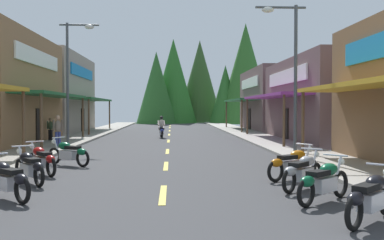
{
  "coord_description": "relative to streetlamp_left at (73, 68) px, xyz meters",
  "views": [
    {
      "loc": [
        0.22,
        -1.77,
        2.1
      ],
      "look_at": [
        1.91,
        34.51,
        1.13
      ],
      "focal_mm": 40.45,
      "sensor_mm": 36.0,
      "label": 1
    }
  ],
  "objects": [
    {
      "name": "ground",
      "position": [
        5.01,
        1.33,
        -4.32
      ],
      "size": [
        9.82,
        75.56,
        0.1
      ],
      "primitive_type": "cube",
      "color": "#38383A"
    },
    {
      "name": "sidewalk_left",
      "position": [
        -1.26,
        1.33,
        -4.21
      ],
      "size": [
        2.74,
        75.56,
        0.12
      ],
      "primitive_type": "cube",
      "color": "gray",
      "rests_on": "ground"
    },
    {
      "name": "sidewalk_right",
      "position": [
        11.29,
        1.33,
        -4.21
      ],
      "size": [
        2.74,
        75.56,
        0.12
      ],
      "primitive_type": "cube",
      "color": "#9E9991",
      "rests_on": "ground"
    },
    {
      "name": "centerline_dashes",
      "position": [
        5.01,
        4.96,
        -4.26
      ],
      "size": [
        0.16,
        51.18,
        0.01
      ],
      "color": "#E0C64C",
      "rests_on": "ground"
    },
    {
      "name": "storefront_left_far",
      "position": [
        -6.08,
        15.11,
        -0.9
      ],
      "size": [
        8.76,
        12.49,
        6.75
      ],
      "color": "gray",
      "rests_on": "ground"
    },
    {
      "name": "storefront_right_middle",
      "position": [
        15.97,
        4.48,
        -1.61
      ],
      "size": [
        8.49,
        12.63,
        5.31
      ],
      "color": "brown",
      "rests_on": "ground"
    },
    {
      "name": "storefront_right_far",
      "position": [
        15.83,
        17.67,
        -1.37
      ],
      "size": [
        8.2,
        11.77,
        5.81
      ],
      "color": "brown",
      "rests_on": "ground"
    },
    {
      "name": "streetlamp_left",
      "position": [
        0.0,
        0.0,
        0.0
      ],
      "size": [
        2.07,
        0.3,
        6.62
      ],
      "color": "#474C51",
      "rests_on": "ground"
    },
    {
      "name": "streetlamp_right",
      "position": [
        10.02,
        -5.62,
        -0.16
      ],
      "size": [
        2.07,
        0.3,
        6.34
      ],
      "color": "#474C51",
      "rests_on": "ground"
    },
    {
      "name": "motorcycle_parked_right_0",
      "position": [
        8.86,
        -15.54,
        -3.78
      ],
      "size": [
        1.62,
        1.55,
        1.04
      ],
      "rotation": [
        0.0,
        0.0,
        0.76
      ],
      "color": "black",
      "rests_on": "ground"
    },
    {
      "name": "motorcycle_parked_right_1",
      "position": [
        8.6,
        -13.8,
        -3.78
      ],
      "size": [
        1.68,
        1.48,
        1.04
      ],
      "rotation": [
        0.0,
        0.0,
        0.72
      ],
      "color": "black",
      "rests_on": "ground"
    },
    {
      "name": "motorcycle_parked_right_2",
      "position": [
        8.6,
        -12.28,
        -3.78
      ],
      "size": [
        1.54,
        1.63,
        1.04
      ],
      "rotation": [
        0.0,
        0.0,
        0.81
      ],
      "color": "black",
      "rests_on": "ground"
    },
    {
      "name": "motorcycle_parked_right_3",
      "position": [
        8.77,
        -10.72,
        -3.78
      ],
      "size": [
        1.84,
        1.27,
        1.04
      ],
      "rotation": [
        0.0,
        0.0,
        0.59
      ],
      "color": "black",
      "rests_on": "ground"
    },
    {
      "name": "motorcycle_parked_left_1",
      "position": [
        1.45,
        -13.2,
        -3.78
      ],
      "size": [
        1.63,
        1.54,
        1.04
      ],
      "rotation": [
        0.0,
        0.0,
        2.39
      ],
      "color": "black",
      "rests_on": "ground"
    },
    {
      "name": "motorcycle_parked_left_2",
      "position": [
        1.27,
        -11.06,
        -3.78
      ],
      "size": [
        1.38,
        1.76,
        1.04
      ],
      "rotation": [
        0.0,
        0.0,
        2.23
      ],
      "color": "black",
      "rests_on": "ground"
    },
    {
      "name": "motorcycle_parked_left_3",
      "position": [
        1.1,
        -9.35,
        -3.78
      ],
      "size": [
        1.41,
        1.74,
        1.04
      ],
      "rotation": [
        0.0,
        0.0,
        2.24
      ],
      "color": "black",
      "rests_on": "ground"
    },
    {
      "name": "motorcycle_parked_left_4",
      "position": [
        1.46,
        -7.29,
        -3.78
      ],
      "size": [
        1.81,
        1.31,
        1.04
      ],
      "rotation": [
        0.0,
        0.0,
        2.53
      ],
      "color": "black",
      "rests_on": "ground"
    },
    {
      "name": "rider_cruising_lead",
      "position": [
        4.49,
        7.6,
        -3.61
      ],
      "size": [
        0.61,
        2.14,
        1.57
      ],
      "rotation": [
        0.0,
        0.0,
        1.65
      ],
      "color": "black",
      "rests_on": "ground"
    },
    {
      "name": "pedestrian_by_shop",
      "position": [
        -2.31,
        3.96,
        -3.39
      ],
      "size": [
        0.5,
        0.41,
        1.53
      ],
      "rotation": [
        0.0,
        0.0,
        4.17
      ],
      "color": "black",
      "rests_on": "ground"
    },
    {
      "name": "pedestrian_browsing",
      "position": [
        -0.74,
        -0.34,
        -3.25
      ],
      "size": [
        0.44,
        0.44,
        1.75
      ],
      "rotation": [
        0.0,
        0.0,
        2.37
      ],
      "color": "#333F8C",
      "rests_on": "ground"
    },
    {
      "name": "treeline_backdrop",
      "position": [
        10.05,
        39.21,
        1.91
      ],
      "size": [
        19.19,
        13.67,
        13.99
      ],
      "color": "#265923",
      "rests_on": "ground"
    }
  ]
}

